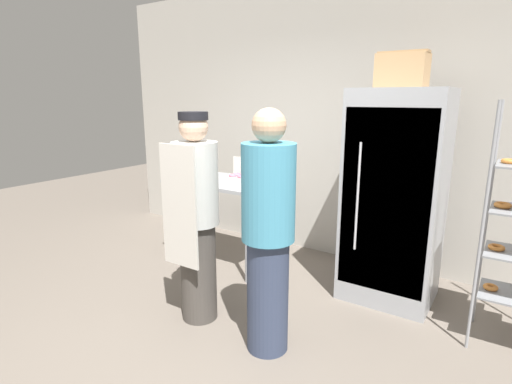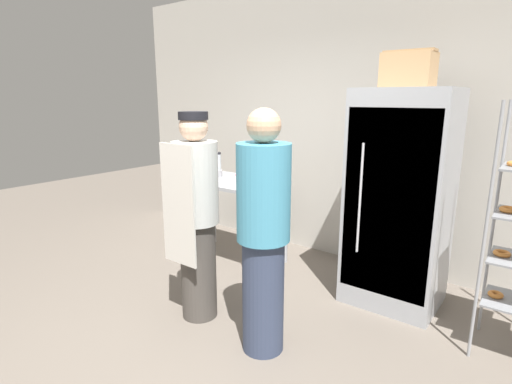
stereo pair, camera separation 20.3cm
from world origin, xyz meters
name	(u,v)px [view 1 (the left image)]	position (x,y,z in m)	size (l,w,h in m)	color
ground_plane	(219,356)	(0.00, 0.00, 0.00)	(14.00, 14.00, 0.00)	#6B6056
back_wall	(348,122)	(0.00, 2.30, 1.53)	(6.40, 0.12, 3.06)	#B7B2A8
refrigerator	(394,198)	(0.74, 1.57, 0.93)	(0.78, 0.69, 1.87)	#9EA0A5
prep_counter	(223,190)	(-1.03, 1.39, 0.82)	(1.15, 0.70, 0.93)	#9EA0A5
donut_box	(240,177)	(-0.84, 1.44, 0.97)	(0.30, 0.20, 0.24)	silver
blender_pitcher	(209,166)	(-1.26, 1.44, 1.05)	(0.12, 0.12, 0.27)	#99999E
binder_stack	(194,176)	(-1.25, 1.17, 0.98)	(0.30, 0.23, 0.11)	silver
cardboard_storage_box	(402,70)	(0.70, 1.64, 2.01)	(0.40, 0.27, 0.30)	tan
person_baker	(196,216)	(-0.46, 0.32, 0.88)	(0.36, 0.38, 1.69)	#47423D
person_customer	(268,233)	(0.23, 0.28, 0.88)	(0.37, 0.37, 1.73)	#333D56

